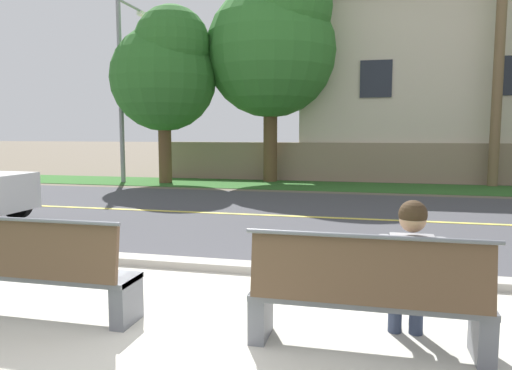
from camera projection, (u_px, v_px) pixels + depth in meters
ground_plane at (304, 206)px, 11.63m from camera, size 140.00×140.00×0.00m
sidewalk_pavement at (190, 333)px, 4.28m from camera, size 44.00×3.60×0.01m
curb_edge at (245, 268)px, 6.16m from camera, size 44.00×0.30×0.11m
street_asphalt at (295, 216)px, 10.18m from camera, size 52.00×8.00×0.01m
road_centre_line at (295, 216)px, 10.18m from camera, size 48.00×0.14×0.01m
far_verge_grass at (322, 186)px, 15.90m from camera, size 48.00×2.80×0.02m
bench_left at (37, 272)px, 4.56m from camera, size 1.92×0.48×1.01m
bench_right at (367, 298)px, 3.86m from camera, size 1.92×0.48×1.01m
seated_person_grey at (410, 268)px, 3.92m from camera, size 0.52×0.68×1.25m
streetlamp at (123, 76)px, 16.92m from camera, size 0.24×2.10×6.51m
shade_tree_far_left at (166, 70)px, 16.40m from camera, size 3.62×3.62×5.98m
shade_tree_left at (274, 42)px, 16.75m from camera, size 4.59×4.59×7.57m
garden_wall at (324, 162)px, 17.68m from camera, size 13.00×0.36×1.40m
house_across_street at (431, 86)px, 19.53m from camera, size 10.66×6.91×7.23m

